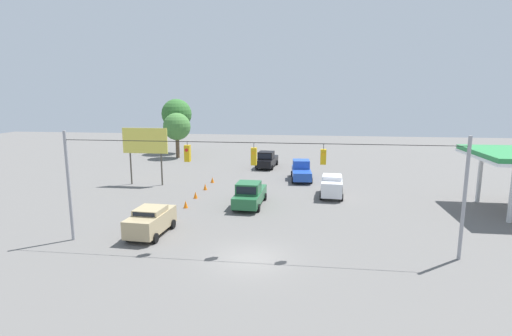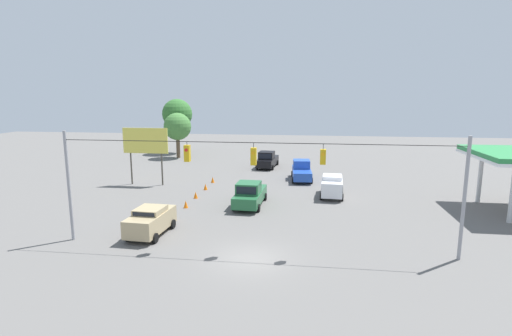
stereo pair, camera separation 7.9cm
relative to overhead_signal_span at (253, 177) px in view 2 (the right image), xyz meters
name	(u,v)px [view 2 (the right image)]	position (x,y,z in m)	size (l,w,h in m)	color
ground_plane	(250,259)	(-0.06, 1.50, -4.45)	(140.00, 140.00, 0.00)	#605E5B
overhead_signal_span	(253,177)	(0.00, 0.00, 0.00)	(23.82, 0.38, 7.07)	#939399
pickup_truck_black_withflow_deep	(267,160)	(2.03, -27.38, -3.47)	(2.56, 5.71, 2.12)	black
sedan_tan_parked_shoulder	(151,220)	(7.12, -1.60, -3.47)	(2.32, 4.46, 1.86)	tan
pickup_truck_green_withflow_mid	(250,194)	(1.59, -9.41, -3.47)	(2.42, 5.64, 2.12)	#236038
sedan_white_oncoming_far	(332,185)	(-5.43, -13.47, -3.41)	(2.26, 4.44, 1.99)	silver
pickup_truck_blue_oncoming_deep	(302,171)	(-2.49, -20.44, -3.47)	(2.45, 5.41, 2.12)	#234CB2
traffic_cone_nearest	(173,217)	(6.67, -4.58, -4.14)	(0.38, 0.38, 0.62)	orange
traffic_cone_second	(186,204)	(6.75, -8.04, -4.14)	(0.38, 0.38, 0.62)	orange
traffic_cone_third	(196,195)	(6.81, -11.13, -4.14)	(0.38, 0.38, 0.62)	orange
traffic_cone_fourth	(205,187)	(6.76, -14.41, -4.14)	(0.38, 0.38, 0.62)	orange
traffic_cone_fifth	(213,180)	(6.84, -17.68, -4.14)	(0.38, 0.38, 0.62)	orange
roadside_billboard	(145,144)	(13.38, -15.91, -0.15)	(4.75, 0.16, 5.89)	#4C473D
tree_horizon_left	(177,127)	(15.93, -33.53, 0.12)	(3.99, 3.99, 6.60)	brown
tree_horizon_right	(177,114)	(17.50, -38.27, 1.72)	(4.69, 4.69, 8.54)	#4C3823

